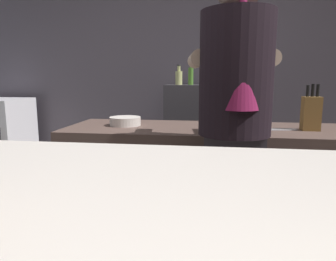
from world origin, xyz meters
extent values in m
cube|color=#534C57|center=(0.00, 2.20, 1.35)|extent=(5.20, 0.10, 2.70)
cube|color=#513D37|center=(0.35, 0.66, 0.44)|extent=(2.10, 0.60, 0.88)
cube|color=#38363B|center=(0.14, 1.92, 0.56)|extent=(0.80, 0.36, 1.12)
cube|color=white|center=(-2.06, 1.75, 0.49)|extent=(0.57, 0.55, 0.97)
cube|color=#37323A|center=(0.32, 0.21, 0.46)|extent=(0.28, 0.20, 0.93)
cylinder|color=black|center=(0.32, 0.21, 1.21)|extent=(0.34, 0.34, 0.57)
cone|color=#8C1E4C|center=(0.34, 0.11, 1.33)|extent=(0.18, 0.18, 0.54)
cylinder|color=#D0B093|center=(0.14, 0.35, 1.29)|extent=(0.12, 0.33, 0.08)
cylinder|color=#D0B093|center=(0.47, 0.39, 1.29)|extent=(0.12, 0.33, 0.08)
cube|color=brown|center=(0.80, 0.64, 0.98)|extent=(0.10, 0.08, 0.20)
cylinder|color=black|center=(0.77, 0.64, 1.12)|extent=(0.02, 0.02, 0.07)
cylinder|color=black|center=(0.80, 0.64, 1.12)|extent=(0.02, 0.02, 0.07)
cylinder|color=black|center=(0.83, 0.64, 1.12)|extent=(0.02, 0.02, 0.07)
cylinder|color=beige|center=(-0.35, 0.68, 0.91)|extent=(0.20, 0.20, 0.06)
cube|color=silver|center=(0.60, 0.61, 0.89)|extent=(0.24, 0.08, 0.01)
cylinder|color=#547C30|center=(0.42, 1.98, 1.18)|extent=(0.07, 0.07, 0.12)
cylinder|color=#547C30|center=(0.42, 1.98, 1.27)|extent=(0.03, 0.03, 0.05)
cylinder|color=black|center=(0.42, 1.98, 1.30)|extent=(0.04, 0.04, 0.01)
cylinder|color=#4E8430|center=(0.00, 1.91, 1.21)|extent=(0.05, 0.05, 0.17)
cylinder|color=#4E8430|center=(0.00, 1.91, 1.33)|extent=(0.02, 0.02, 0.07)
cylinder|color=black|center=(0.00, 1.91, 1.36)|extent=(0.03, 0.03, 0.01)
cylinder|color=#C7CD7F|center=(-0.12, 1.88, 1.19)|extent=(0.07, 0.07, 0.14)
cylinder|color=#C7CD7F|center=(-0.12, 1.88, 1.28)|extent=(0.03, 0.03, 0.05)
cylinder|color=#333333|center=(-0.12, 1.88, 1.32)|extent=(0.04, 0.04, 0.01)
camera|label=1|loc=(0.21, -1.28, 1.19)|focal=33.12mm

